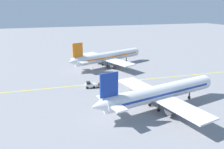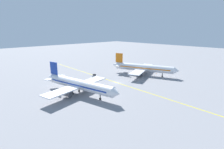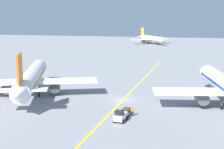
{
  "view_description": "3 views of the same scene",
  "coord_description": "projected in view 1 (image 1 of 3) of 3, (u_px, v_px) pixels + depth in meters",
  "views": [
    {
      "loc": [
        61.66,
        -25.04,
        22.98
      ],
      "look_at": [
        0.7,
        -5.63,
        2.91
      ],
      "focal_mm": 35.0,
      "sensor_mm": 36.0,
      "label": 1
    },
    {
      "loc": [
        53.21,
        52.39,
        23.17
      ],
      "look_at": [
        -1.96,
        -5.42,
        2.47
      ],
      "focal_mm": 28.0,
      "sensor_mm": 36.0,
      "label": 2
    },
    {
      "loc": [
        13.08,
        -60.04,
        16.7
      ],
      "look_at": [
        -2.56,
        1.12,
        4.97
      ],
      "focal_mm": 50.0,
      "sensor_mm": 36.0,
      "label": 3
    }
  ],
  "objects": [
    {
      "name": "airplane_adjacent_stand",
      "position": [
        160.0,
        93.0,
        50.77
      ],
      "size": [
        28.47,
        35.32,
        10.6
      ],
      "color": "white",
      "rests_on": "ground"
    },
    {
      "name": "ground_crew_worker",
      "position": [
        102.0,
        85.0,
        63.65
      ],
      "size": [
        0.58,
        0.23,
        1.68
      ],
      "color": "#23232D",
      "rests_on": "ground"
    },
    {
      "name": "ground_plane",
      "position": [
        128.0,
        81.0,
        70.18
      ],
      "size": [
        400.0,
        400.0,
        0.0
      ],
      "primitive_type": "plane",
      "color": "gray"
    },
    {
      "name": "traffic_cone_by_wingtip",
      "position": [
        93.0,
        68.0,
        84.19
      ],
      "size": [
        0.32,
        0.32,
        0.55
      ],
      "primitive_type": "cone",
      "color": "orange",
      "rests_on": "ground"
    },
    {
      "name": "baggage_tug_white",
      "position": [
        90.0,
        85.0,
        63.96
      ],
      "size": [
        2.0,
        3.13,
        2.11
      ],
      "color": "white",
      "rests_on": "ground"
    },
    {
      "name": "traffic_cone_mid_apron",
      "position": [
        91.0,
        63.0,
        91.63
      ],
      "size": [
        0.32,
        0.32,
        0.55
      ],
      "primitive_type": "cone",
      "color": "orange",
      "rests_on": "ground"
    },
    {
      "name": "apron_yellow_centreline",
      "position": [
        128.0,
        81.0,
        70.18
      ],
      "size": [
        4.29,
        119.95,
        0.01
      ],
      "primitive_type": "cube",
      "rotation": [
        0.0,
        0.0,
        -0.03
      ],
      "color": "yellow",
      "rests_on": "ground"
    },
    {
      "name": "baggage_cart_trailing",
      "position": [
        101.0,
        85.0,
        64.66
      ],
      "size": [
        1.64,
        2.72,
        1.24
      ],
      "color": "gray",
      "rests_on": "ground"
    },
    {
      "name": "airplane_at_gate",
      "position": [
        108.0,
        57.0,
        86.95
      ],
      "size": [
        28.0,
        34.2,
        10.6
      ],
      "color": "white",
      "rests_on": "ground"
    },
    {
      "name": "traffic_cone_near_nose",
      "position": [
        111.0,
        60.0,
        95.53
      ],
      "size": [
        0.32,
        0.32,
        0.55
      ],
      "primitive_type": "cone",
      "color": "orange",
      "rests_on": "ground"
    }
  ]
}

